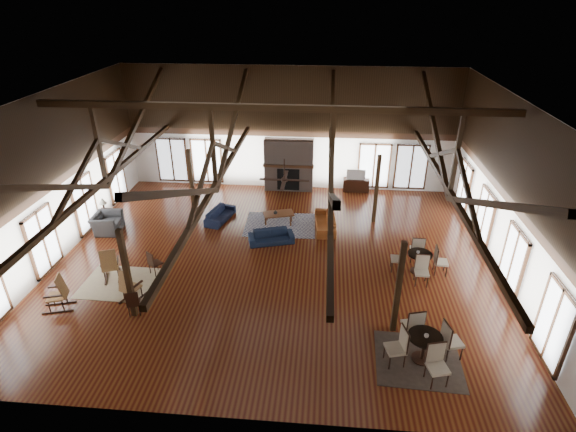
# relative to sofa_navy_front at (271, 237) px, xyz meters

# --- Properties ---
(floor) EXTENTS (16.00, 16.00, 0.00)m
(floor) POSITION_rel_sofa_navy_front_xyz_m (0.25, -1.30, -0.26)
(floor) COLOR #5D2F13
(floor) RESTS_ON ground
(ceiling) EXTENTS (16.00, 14.00, 0.02)m
(ceiling) POSITION_rel_sofa_navy_front_xyz_m (0.25, -1.30, 5.74)
(ceiling) COLOR black
(ceiling) RESTS_ON wall_back
(wall_back) EXTENTS (16.00, 0.02, 6.00)m
(wall_back) POSITION_rel_sofa_navy_front_xyz_m (0.25, 5.70, 2.74)
(wall_back) COLOR white
(wall_back) RESTS_ON floor
(wall_front) EXTENTS (16.00, 0.02, 6.00)m
(wall_front) POSITION_rel_sofa_navy_front_xyz_m (0.25, -8.30, 2.74)
(wall_front) COLOR white
(wall_front) RESTS_ON floor
(wall_left) EXTENTS (0.02, 14.00, 6.00)m
(wall_left) POSITION_rel_sofa_navy_front_xyz_m (-7.75, -1.30, 2.74)
(wall_left) COLOR white
(wall_left) RESTS_ON floor
(wall_right) EXTENTS (0.02, 14.00, 6.00)m
(wall_right) POSITION_rel_sofa_navy_front_xyz_m (8.25, -1.30, 2.74)
(wall_right) COLOR white
(wall_right) RESTS_ON floor
(roof_truss) EXTENTS (15.60, 14.07, 3.14)m
(roof_truss) POSITION_rel_sofa_navy_front_xyz_m (0.25, -1.30, 3.77)
(roof_truss) COLOR #30200D
(roof_truss) RESTS_ON wall_back
(post_grid) EXTENTS (8.16, 7.16, 3.05)m
(post_grid) POSITION_rel_sofa_navy_front_xyz_m (0.25, -1.30, 1.26)
(post_grid) COLOR #30200D
(post_grid) RESTS_ON floor
(fireplace) EXTENTS (2.50, 0.69, 2.60)m
(fireplace) POSITION_rel_sofa_navy_front_xyz_m (0.25, 5.37, 1.03)
(fireplace) COLOR #756359
(fireplace) RESTS_ON floor
(ceiling_fan) EXTENTS (1.60, 1.60, 0.75)m
(ceiling_fan) POSITION_rel_sofa_navy_front_xyz_m (0.75, -2.30, 3.47)
(ceiling_fan) COLOR black
(ceiling_fan) RESTS_ON roof_truss
(sofa_navy_front) EXTENTS (1.92, 1.17, 0.52)m
(sofa_navy_front) POSITION_rel_sofa_navy_front_xyz_m (0.00, 0.00, 0.00)
(sofa_navy_front) COLOR #121C32
(sofa_navy_front) RESTS_ON floor
(sofa_navy_left) EXTENTS (1.89, 1.12, 0.52)m
(sofa_navy_left) POSITION_rel_sofa_navy_front_xyz_m (-2.48, 1.75, -0.00)
(sofa_navy_left) COLOR black
(sofa_navy_left) RESTS_ON floor
(sofa_orange) EXTENTS (2.11, 0.95, 0.60)m
(sofa_orange) POSITION_rel_sofa_navy_front_xyz_m (2.14, 1.42, 0.04)
(sofa_orange) COLOR brown
(sofa_orange) RESTS_ON floor
(coffee_table) EXTENTS (1.41, 0.98, 0.49)m
(coffee_table) POSITION_rel_sofa_navy_front_xyz_m (0.12, 1.66, 0.17)
(coffee_table) COLOR brown
(coffee_table) RESTS_ON floor
(vase) EXTENTS (0.19, 0.19, 0.18)m
(vase) POSITION_rel_sofa_navy_front_xyz_m (-0.00, 1.57, 0.32)
(vase) COLOR #B2B2B2
(vase) RESTS_ON coffee_table
(armchair) EXTENTS (1.28, 1.14, 0.78)m
(armchair) POSITION_rel_sofa_navy_front_xyz_m (-6.95, 0.34, 0.13)
(armchair) COLOR #2E2E30
(armchair) RESTS_ON floor
(side_table_lamp) EXTENTS (0.47, 0.47, 1.20)m
(side_table_lamp) POSITION_rel_sofa_navy_front_xyz_m (-7.35, 1.04, 0.19)
(side_table_lamp) COLOR black
(side_table_lamp) RESTS_ON floor
(rocking_chair_a) EXTENTS (0.81, 1.06, 1.22)m
(rocking_chair_a) POSITION_rel_sofa_navy_front_xyz_m (-5.29, -2.99, 0.31)
(rocking_chair_a) COLOR olive
(rocking_chair_a) RESTS_ON floor
(rocking_chair_b) EXTENTS (0.75, 0.99, 1.14)m
(rocking_chair_b) POSITION_rel_sofa_navy_front_xyz_m (-4.15, -4.11, 0.28)
(rocking_chair_b) COLOR olive
(rocking_chair_b) RESTS_ON floor
(rocking_chair_c) EXTENTS (1.04, 0.74, 1.21)m
(rocking_chair_c) POSITION_rel_sofa_navy_front_xyz_m (-6.18, -4.67, 0.31)
(rocking_chair_c) COLOR olive
(rocking_chair_c) RESTS_ON floor
(side_chair_a) EXTENTS (0.54, 0.54, 0.92)m
(side_chair_a) POSITION_rel_sofa_navy_front_xyz_m (-3.90, -2.58, 0.28)
(side_chair_a) COLOR black
(side_chair_a) RESTS_ON floor
(side_chair_b) EXTENTS (0.49, 0.49, 0.92)m
(side_chair_b) POSITION_rel_sofa_navy_front_xyz_m (-3.72, -4.82, 0.27)
(side_chair_b) COLOR black
(side_chair_b) RESTS_ON floor
(cafe_table_near) EXTENTS (2.23, 2.23, 1.14)m
(cafe_table_near) POSITION_rel_sofa_navy_front_xyz_m (4.90, -5.96, 0.31)
(cafe_table_near) COLOR black
(cafe_table_near) RESTS_ON floor
(cafe_table_far) EXTENTS (2.02, 2.02, 1.05)m
(cafe_table_far) POSITION_rel_sofa_navy_front_xyz_m (5.52, -1.60, 0.26)
(cafe_table_far) COLOR black
(cafe_table_far) RESTS_ON floor
(cup_near) EXTENTS (0.15, 0.15, 0.10)m
(cup_near) POSITION_rel_sofa_navy_front_xyz_m (4.91, -5.99, 0.61)
(cup_near) COLOR #B2B2B2
(cup_near) RESTS_ON cafe_table_near
(cup_far) EXTENTS (0.12, 0.12, 0.09)m
(cup_far) POSITION_rel_sofa_navy_front_xyz_m (5.44, -1.58, 0.54)
(cup_far) COLOR #B2B2B2
(cup_far) RESTS_ON cafe_table_far
(tv_console) EXTENTS (1.27, 0.48, 0.64)m
(tv_console) POSITION_rel_sofa_navy_front_xyz_m (3.63, 5.45, 0.06)
(tv_console) COLOR black
(tv_console) RESTS_ON floor
(television) EXTENTS (0.92, 0.14, 0.53)m
(television) POSITION_rel_sofa_navy_front_xyz_m (3.59, 5.45, 0.64)
(television) COLOR #B2B2B2
(television) RESTS_ON tv_console
(rug_tan) EXTENTS (2.62, 2.08, 0.01)m
(rug_tan) POSITION_rel_sofa_navy_front_xyz_m (-4.89, -3.22, -0.26)
(rug_tan) COLOR #C1B186
(rug_tan) RESTS_ON floor
(rug_navy) EXTENTS (3.05, 2.31, 0.01)m
(rug_navy) POSITION_rel_sofa_navy_front_xyz_m (0.21, 1.51, -0.26)
(rug_navy) COLOR #16193F
(rug_navy) RESTS_ON floor
(rug_dark) EXTENTS (2.41, 2.21, 0.01)m
(rug_dark) POSITION_rel_sofa_navy_front_xyz_m (4.80, -6.01, -0.26)
(rug_dark) COLOR black
(rug_dark) RESTS_ON floor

